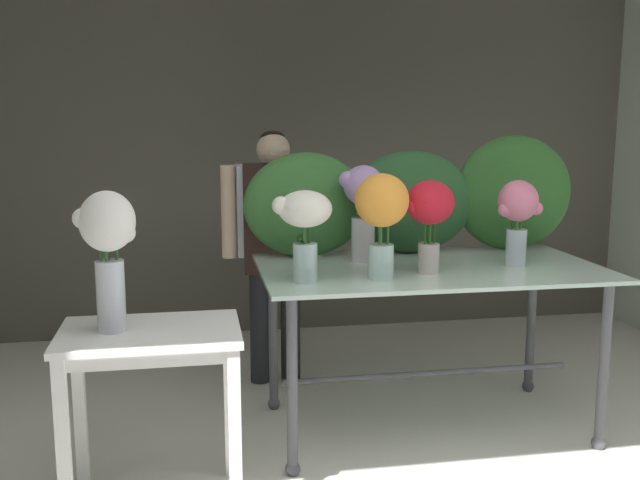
{
  "coord_description": "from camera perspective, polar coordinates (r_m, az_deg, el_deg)",
  "views": [
    {
      "loc": [
        -0.85,
        -1.74,
        1.64
      ],
      "look_at": [
        -0.26,
        1.56,
        1.06
      ],
      "focal_mm": 40.8,
      "sensor_mm": 36.0,
      "label": 1
    }
  ],
  "objects": [
    {
      "name": "ground_plane",
      "position": [
        4.04,
        3.06,
        -14.09
      ],
      "size": [
        8.14,
        8.14,
        0.0
      ],
      "primitive_type": "plane",
      "color": "silver"
    },
    {
      "name": "vase_crimson_roses",
      "position": [
        3.53,
        8.57,
        2.21
      ],
      "size": [
        0.25,
        0.23,
        0.45
      ],
      "color": "silver",
      "rests_on": "display_table_glass"
    },
    {
      "name": "side_table_white",
      "position": [
        3.1,
        -13.12,
        -8.89
      ],
      "size": [
        0.73,
        0.5,
        0.77
      ],
      "color": "white",
      "rests_on": "ground"
    },
    {
      "name": "vase_sunset_tulips",
      "position": [
        3.38,
        4.93,
        2.3
      ],
      "size": [
        0.25,
        0.25,
        0.5
      ],
      "color": "silver",
      "rests_on": "display_table_glass"
    },
    {
      "name": "wall_back",
      "position": [
        5.51,
        -1.18,
        7.72
      ],
      "size": [
        5.16,
        0.12,
        2.87
      ],
      "primitive_type": "cube",
      "color": "#5B564C",
      "rests_on": "ground"
    },
    {
      "name": "vase_rosy_dahlias",
      "position": [
        3.81,
        15.25,
        2.06
      ],
      "size": [
        0.23,
        0.2,
        0.44
      ],
      "color": "silver",
      "rests_on": "display_table_glass"
    },
    {
      "name": "foliage_backdrop",
      "position": [
        4.05,
        7.37,
        3.13
      ],
      "size": [
        1.87,
        0.28,
        0.65
      ],
      "color": "#387033",
      "rests_on": "display_table_glass"
    },
    {
      "name": "florist",
      "position": [
        4.37,
        -3.61,
        0.82
      ],
      "size": [
        0.63,
        0.24,
        1.54
      ],
      "color": "#232328",
      "rests_on": "ground"
    },
    {
      "name": "vase_ivory_freesia",
      "position": [
        3.31,
        -1.26,
        1.43
      ],
      "size": [
        0.28,
        0.25,
        0.42
      ],
      "color": "silver",
      "rests_on": "display_table_glass"
    },
    {
      "name": "display_table_glass",
      "position": [
        3.78,
        8.57,
        -4.05
      ],
      "size": [
        1.73,
        0.98,
        0.88
      ],
      "color": "silver",
      "rests_on": "ground"
    },
    {
      "name": "vase_white_roses_tall",
      "position": [
        2.99,
        -16.28,
        -0.38
      ],
      "size": [
        0.24,
        0.22,
        0.57
      ],
      "color": "silver",
      "rests_on": "side_table_white"
    },
    {
      "name": "vase_lilac_peonies",
      "position": [
        3.79,
        3.45,
        2.88
      ],
      "size": [
        0.27,
        0.21,
        0.51
      ],
      "color": "silver",
      "rests_on": "display_table_glass"
    }
  ]
}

